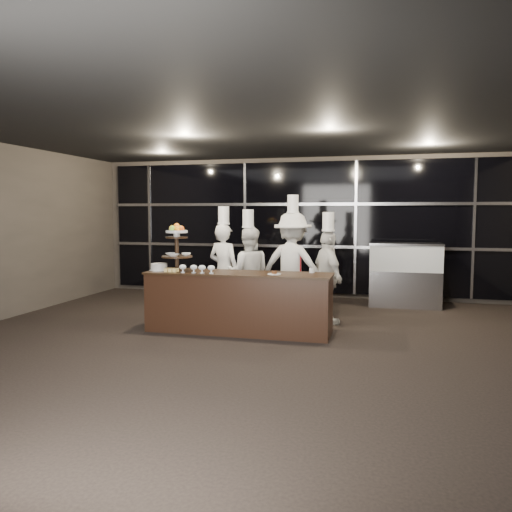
% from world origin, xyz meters
% --- Properties ---
extents(room, '(10.00, 10.00, 10.00)m').
position_xyz_m(room, '(0.00, 0.00, 1.50)').
color(room, black).
rests_on(room, ground).
extents(window_wall, '(8.60, 0.10, 2.80)m').
position_xyz_m(window_wall, '(0.00, 4.94, 1.50)').
color(window_wall, black).
rests_on(window_wall, ground).
extents(buffet_counter, '(2.84, 0.74, 0.92)m').
position_xyz_m(buffet_counter, '(-0.35, 1.50, 0.47)').
color(buffet_counter, black).
rests_on(buffet_counter, ground).
extents(display_stand, '(0.48, 0.48, 0.74)m').
position_xyz_m(display_stand, '(-1.35, 1.50, 1.34)').
color(display_stand, black).
rests_on(display_stand, buffet_counter).
extents(compotes, '(0.57, 0.11, 0.12)m').
position_xyz_m(compotes, '(-0.93, 1.28, 1.00)').
color(compotes, silver).
rests_on(compotes, buffet_counter).
extents(layer_cake, '(0.30, 0.30, 0.11)m').
position_xyz_m(layer_cake, '(-1.64, 1.45, 0.97)').
color(layer_cake, white).
rests_on(layer_cake, buffet_counter).
extents(pastry_squares, '(0.20, 0.13, 0.05)m').
position_xyz_m(pastry_squares, '(-1.38, 1.34, 0.95)').
color(pastry_squares, '#FFDD7C').
rests_on(pastry_squares, buffet_counter).
extents(small_plate, '(0.20, 0.20, 0.05)m').
position_xyz_m(small_plate, '(0.23, 1.40, 0.94)').
color(small_plate, white).
rests_on(small_plate, buffet_counter).
extents(chef_cup, '(0.08, 0.08, 0.07)m').
position_xyz_m(chef_cup, '(0.73, 1.75, 0.96)').
color(chef_cup, white).
rests_on(chef_cup, buffet_counter).
extents(display_case, '(1.36, 0.59, 1.24)m').
position_xyz_m(display_case, '(2.19, 4.30, 0.69)').
color(display_case, '#A5A5AA').
rests_on(display_case, ground).
extents(chef_a, '(0.69, 0.56, 1.93)m').
position_xyz_m(chef_a, '(-0.90, 2.46, 0.85)').
color(chef_a, silver).
rests_on(chef_a, ground).
extents(chef_b, '(0.88, 0.76, 1.88)m').
position_xyz_m(chef_b, '(-0.47, 2.50, 0.80)').
color(chef_b, white).
rests_on(chef_b, ground).
extents(chef_c, '(1.28, 0.88, 2.13)m').
position_xyz_m(chef_c, '(0.26, 2.73, 0.92)').
color(chef_c, silver).
rests_on(chef_c, ground).
extents(chef_d, '(0.79, 0.96, 1.83)m').
position_xyz_m(chef_d, '(0.90, 2.40, 0.79)').
color(chef_d, silver).
rests_on(chef_d, ground).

